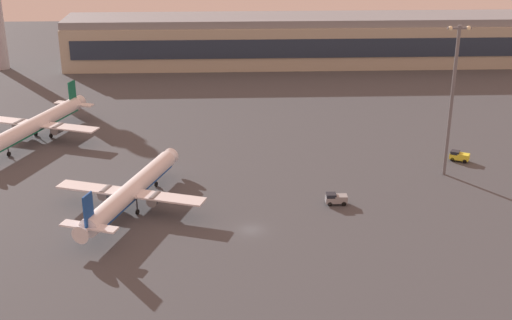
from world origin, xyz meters
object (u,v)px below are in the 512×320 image
maintenance_van (459,156)px  apron_light_central (452,94)px  airplane_taxiway_distant (37,124)px  cargo_loader (336,199)px  airplane_terminal_side (131,191)px

maintenance_van → apron_light_central: 19.01m
airplane_taxiway_distant → apron_light_central: bearing=-175.5°
maintenance_van → apron_light_central: bearing=172.3°
cargo_loader → airplane_taxiway_distant: bearing=60.2°
airplane_terminal_side → cargo_loader: airplane_terminal_side is taller
airplane_taxiway_distant → maintenance_van: size_ratio=8.48×
apron_light_central → airplane_terminal_side: bearing=-167.4°
airplane_taxiway_distant → apron_light_central: size_ratio=1.22×
airplane_taxiway_distant → maintenance_van: (97.02, -18.17, -2.71)m
airplane_terminal_side → apron_light_central: size_ratio=1.16×
cargo_loader → apron_light_central: bearing=-60.4°
airplane_terminal_side → maintenance_van: bearing=36.4°
airplane_terminal_side → cargo_loader: bearing=19.8°
airplane_terminal_side → apron_light_central: apron_light_central is taller
airplane_terminal_side → maintenance_van: 73.05m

